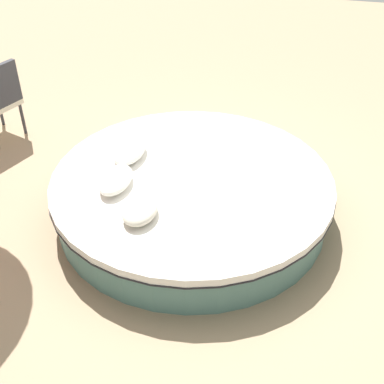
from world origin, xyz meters
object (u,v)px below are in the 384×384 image
Objects in this scene: throw_pillow_1 at (116,180)px; round_bed at (192,195)px; throw_pillow_2 at (140,210)px; throw_pillow_0 at (130,150)px.

round_bed is at bearing 115.05° from throw_pillow_1.
throw_pillow_2 is at bearing 43.70° from throw_pillow_1.
throw_pillow_0 is at bearing -106.57° from round_bed.
throw_pillow_1 is (0.52, 0.04, -0.01)m from throw_pillow_0.
throw_pillow_1 is 1.17× the size of throw_pillow_2.
throw_pillow_1 is at bearing -136.30° from throw_pillow_2.
throw_pillow_1 is 0.53m from throw_pillow_2.
throw_pillow_0 is 0.99m from throw_pillow_2.
round_bed is 5.58× the size of throw_pillow_1.
throw_pillow_2 is (0.38, 0.37, -0.00)m from throw_pillow_1.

